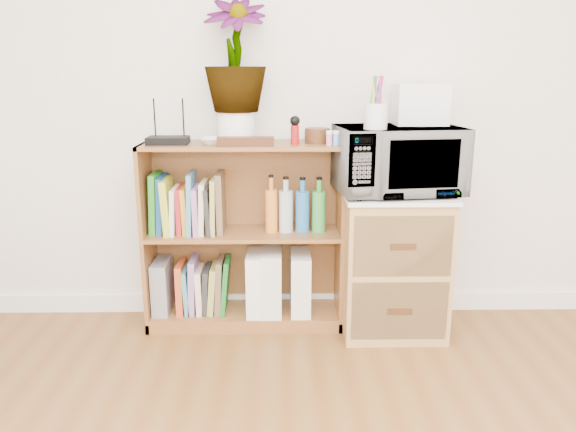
{
  "coord_description": "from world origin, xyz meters",
  "views": [
    {
      "loc": [
        -0.17,
        -0.65,
        1.3
      ],
      "look_at": [
        -0.13,
        1.95,
        0.62
      ],
      "focal_mm": 35.0,
      "sensor_mm": 36.0,
      "label": 1
    }
  ],
  "objects": [
    {
      "name": "router",
      "position": [
        -0.71,
        2.08,
        0.97
      ],
      "size": [
        0.2,
        0.13,
        0.04
      ],
      "primitive_type": "cube",
      "color": "black",
      "rests_on": "bookshelf"
    },
    {
      "name": "kokeshi_doll",
      "position": [
        -0.09,
        2.06,
        1.0
      ],
      "size": [
        0.04,
        0.04,
        0.09
      ],
      "primitive_type": "cylinder",
      "color": "maroon",
      "rests_on": "bookshelf"
    },
    {
      "name": "paint_jars",
      "position": [
        0.1,
        2.01,
        0.98
      ],
      "size": [
        0.11,
        0.04,
        0.05
      ],
      "primitive_type": "cube",
      "color": "pink",
      "rests_on": "bookshelf"
    },
    {
      "name": "white_bowl",
      "position": [
        -0.49,
        2.07,
        0.97
      ],
      "size": [
        0.13,
        0.13,
        0.03
      ],
      "primitive_type": "imported",
      "color": "silver",
      "rests_on": "bookshelf"
    },
    {
      "name": "bookshelf",
      "position": [
        -0.35,
        2.1,
        0.47
      ],
      "size": [
        1.0,
        0.3,
        0.95
      ],
      "primitive_type": "cube",
      "color": "brown",
      "rests_on": "ground"
    },
    {
      "name": "skirting_board",
      "position": [
        0.0,
        2.24,
        0.05
      ],
      "size": [
        4.0,
        0.02,
        0.1
      ],
      "primitive_type": "cube",
      "color": "white",
      "rests_on": "ground"
    },
    {
      "name": "wooden_bowl",
      "position": [
        0.02,
        2.11,
        0.99
      ],
      "size": [
        0.12,
        0.12,
        0.07
      ],
      "primitive_type": "cylinder",
      "color": "#3C1F10",
      "rests_on": "bookshelf"
    },
    {
      "name": "file_box",
      "position": [
        -0.78,
        2.1,
        0.21
      ],
      "size": [
        0.08,
        0.22,
        0.27
      ],
      "primitive_type": "cube",
      "color": "gray",
      "rests_on": "bookshelf"
    },
    {
      "name": "trinket_box",
      "position": [
        -0.33,
        2.0,
        0.97
      ],
      "size": [
        0.27,
        0.07,
        0.04
      ],
      "primitive_type": "cube",
      "color": "#391F0F",
      "rests_on": "bookshelf"
    },
    {
      "name": "small_appliance",
      "position": [
        0.52,
        2.11,
        1.14
      ],
      "size": [
        0.25,
        0.2,
        0.19
      ],
      "primitive_type": "cube",
      "color": "white",
      "rests_on": "microwave"
    },
    {
      "name": "magazine_holder_mid",
      "position": [
        -0.21,
        2.09,
        0.24
      ],
      "size": [
        0.11,
        0.27,
        0.33
      ],
      "primitive_type": "cube",
      "color": "silver",
      "rests_on": "bookshelf"
    },
    {
      "name": "wicker_unit",
      "position": [
        0.4,
        2.02,
        0.35
      ],
      "size": [
        0.5,
        0.45,
        0.7
      ],
      "primitive_type": "cube",
      "color": "#9E7542",
      "rests_on": "ground"
    },
    {
      "name": "lower_books",
      "position": [
        -0.57,
        2.1,
        0.2
      ],
      "size": [
        0.27,
        0.19,
        0.29
      ],
      "color": "#CB4923",
      "rests_on": "bookshelf"
    },
    {
      "name": "liquor_bottles",
      "position": [
        -0.04,
        2.1,
        0.64
      ],
      "size": [
        0.39,
        0.07,
        0.32
      ],
      "color": "orange",
      "rests_on": "bookshelf"
    },
    {
      "name": "microwave",
      "position": [
        0.4,
        2.02,
        0.88
      ],
      "size": [
        0.62,
        0.46,
        0.32
      ],
      "primitive_type": "imported",
      "rotation": [
        0.0,
        0.0,
        0.13
      ],
      "color": "white",
      "rests_on": "wicker_unit"
    },
    {
      "name": "cookbooks",
      "position": [
        -0.63,
        2.1,
        0.64
      ],
      "size": [
        0.37,
        0.2,
        0.31
      ],
      "color": "#268122",
      "rests_on": "bookshelf"
    },
    {
      "name": "magazine_holder_left",
      "position": [
        -0.29,
        2.09,
        0.23
      ],
      "size": [
        0.1,
        0.26,
        0.32
      ],
      "primitive_type": "cube",
      "color": "white",
      "rests_on": "bookshelf"
    },
    {
      "name": "potted_plant",
      "position": [
        -0.38,
        2.12,
        1.37
      ],
      "size": [
        0.3,
        0.3,
        0.53
      ],
      "primitive_type": "imported",
      "color": "#2D692A",
      "rests_on": "plant_pot"
    },
    {
      "name": "magazine_holder_right",
      "position": [
        -0.06,
        2.09,
        0.23
      ],
      "size": [
        0.1,
        0.25,
        0.32
      ],
      "primitive_type": "cube",
      "color": "silver",
      "rests_on": "bookshelf"
    },
    {
      "name": "pen_cup",
      "position": [
        0.27,
        1.9,
        1.1
      ],
      "size": [
        0.1,
        0.1,
        0.12
      ],
      "primitive_type": "cylinder",
      "color": "silver",
      "rests_on": "microwave"
    },
    {
      "name": "plant_pot",
      "position": [
        -0.38,
        2.12,
        1.03
      ],
      "size": [
        0.18,
        0.18,
        0.15
      ],
      "primitive_type": "cylinder",
      "color": "white",
      "rests_on": "bookshelf"
    }
  ]
}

